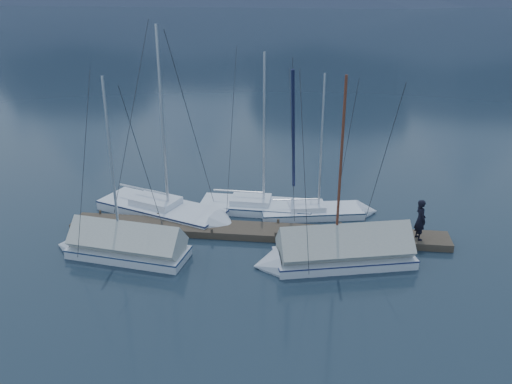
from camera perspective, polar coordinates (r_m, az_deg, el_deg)
ground at (r=24.23m, az=-0.57°, el=-6.61°), size 1000.00×1000.00×0.00m
dock at (r=25.93m, az=-0.00°, el=-4.28°), size 18.00×1.50×0.54m
mooring_posts at (r=25.88m, az=-1.10°, el=-3.74°), size 15.12×1.52×0.35m
sailboat_open_left at (r=27.89m, az=-8.26°, el=-2.36°), size 8.16×4.86×10.43m
sailboat_open_mid at (r=28.37m, az=1.76°, el=-1.74°), size 6.86×2.92×8.99m
sailboat_open_right at (r=28.21m, az=7.41°, el=-2.11°), size 6.27×2.99×8.00m
sailboat_covered_near at (r=23.57m, az=7.99°, el=-6.49°), size 7.21×3.73×8.98m
sailboat_covered_far at (r=24.76m, az=-14.33°, el=-5.58°), size 6.41×2.87×8.71m
person at (r=25.54m, az=16.92°, el=-2.79°), size 0.64×0.80×1.92m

